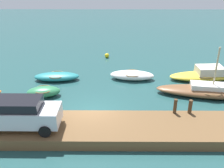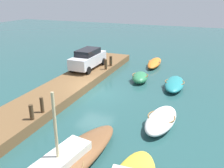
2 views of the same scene
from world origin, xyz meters
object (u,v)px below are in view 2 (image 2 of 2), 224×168
(rowboat_white, at_px, (161,120))
(rowboat_orange, at_px, (154,63))
(mooring_post_west, at_px, (111,61))
(mooring_post_mid_west, at_px, (106,64))
(mooring_post_mid_east, at_px, (42,105))
(dinghy_green, at_px, (140,77))
(parked_car, at_px, (88,58))
(sailboat_brown, at_px, (60,167))
(mooring_post_east, at_px, (31,112))
(rowboat_teal, at_px, (174,84))

(rowboat_white, height_order, rowboat_orange, rowboat_white)
(mooring_post_west, relative_size, mooring_post_mid_west, 1.03)
(mooring_post_west, relative_size, mooring_post_mid_east, 1.01)
(dinghy_green, distance_m, mooring_post_west, 3.64)
(mooring_post_mid_west, bearing_deg, parked_car, -79.22)
(rowboat_white, distance_m, mooring_post_west, 10.34)
(sailboat_brown, bearing_deg, mooring_post_mid_west, -156.21)
(sailboat_brown, height_order, mooring_post_west, sailboat_brown)
(mooring_post_mid_east, relative_size, parked_car, 0.21)
(sailboat_brown, bearing_deg, rowboat_white, 160.42)
(rowboat_orange, distance_m, mooring_post_mid_west, 5.93)
(mooring_post_mid_west, bearing_deg, sailboat_brown, 15.20)
(mooring_post_east, bearing_deg, mooring_post_west, 180.00)
(mooring_post_west, bearing_deg, sailboat_brown, 13.95)
(rowboat_teal, bearing_deg, mooring_post_mid_west, -99.10)
(dinghy_green, relative_size, mooring_post_east, 2.99)
(mooring_post_mid_east, height_order, mooring_post_east, mooring_post_mid_east)
(dinghy_green, bearing_deg, rowboat_orange, 169.16)
(mooring_post_mid_east, bearing_deg, rowboat_white, 108.61)
(dinghy_green, relative_size, mooring_post_mid_west, 2.87)
(dinghy_green, bearing_deg, rowboat_white, 14.91)
(sailboat_brown, height_order, mooring_post_east, sailboat_brown)
(rowboat_orange, bearing_deg, mooring_post_mid_east, -15.11)
(rowboat_white, distance_m, mooring_post_east, 7.11)
(mooring_post_west, distance_m, mooring_post_mid_west, 1.18)
(rowboat_teal, height_order, mooring_post_mid_west, mooring_post_mid_west)
(mooring_post_east, bearing_deg, mooring_post_mid_west, 180.00)
(rowboat_white, xyz_separation_m, mooring_post_mid_east, (2.15, -6.38, 0.72))
(dinghy_green, bearing_deg, sailboat_brown, -9.62)
(mooring_post_west, height_order, mooring_post_mid_east, mooring_post_west)
(sailboat_brown, distance_m, rowboat_orange, 17.36)
(dinghy_green, relative_size, sailboat_brown, 0.32)
(rowboat_teal, relative_size, sailboat_brown, 0.47)
(mooring_post_mid_east, height_order, parked_car, parked_car)
(dinghy_green, height_order, rowboat_white, dinghy_green)
(dinghy_green, height_order, mooring_post_west, mooring_post_west)
(mooring_post_west, bearing_deg, mooring_post_east, 0.00)
(rowboat_teal, xyz_separation_m, mooring_post_mid_east, (8.42, -6.16, 0.76))
(dinghy_green, distance_m, mooring_post_mid_east, 9.40)
(dinghy_green, xyz_separation_m, mooring_post_west, (-1.46, -3.26, 0.71))
(rowboat_orange, height_order, mooring_post_west, mooring_post_west)
(mooring_post_mid_west, bearing_deg, rowboat_orange, 145.70)
(mooring_post_west, bearing_deg, mooring_post_mid_west, 0.00)
(dinghy_green, bearing_deg, parked_car, -100.07)
(dinghy_green, distance_m, rowboat_teal, 2.93)
(rowboat_white, relative_size, sailboat_brown, 0.46)
(sailboat_brown, relative_size, mooring_post_east, 9.34)
(dinghy_green, relative_size, rowboat_teal, 0.69)
(mooring_post_west, distance_m, mooring_post_east, 11.16)
(rowboat_teal, distance_m, sailboat_brown, 12.16)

